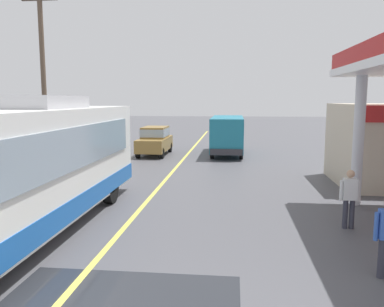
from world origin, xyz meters
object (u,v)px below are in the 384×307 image
coach_bus_main (29,171)px  car_trailing_behind_bus (155,139)px  minibus_opposing_lane (227,132)px  pedestrian_near_pump (350,196)px

coach_bus_main → car_trailing_behind_bus: (0.22, 15.33, -0.71)m
minibus_opposing_lane → car_trailing_behind_bus: size_ratio=1.46×
coach_bus_main → pedestrian_near_pump: 8.70m
pedestrian_near_pump → car_trailing_behind_bus: 16.22m
minibus_opposing_lane → pedestrian_near_pump: 15.13m
coach_bus_main → minibus_opposing_lane: size_ratio=1.80×
car_trailing_behind_bus → pedestrian_near_pump: bearing=-59.1°
coach_bus_main → minibus_opposing_lane: bearing=73.0°
coach_bus_main → pedestrian_near_pump: bearing=9.4°
coach_bus_main → car_trailing_behind_bus: size_ratio=2.63×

